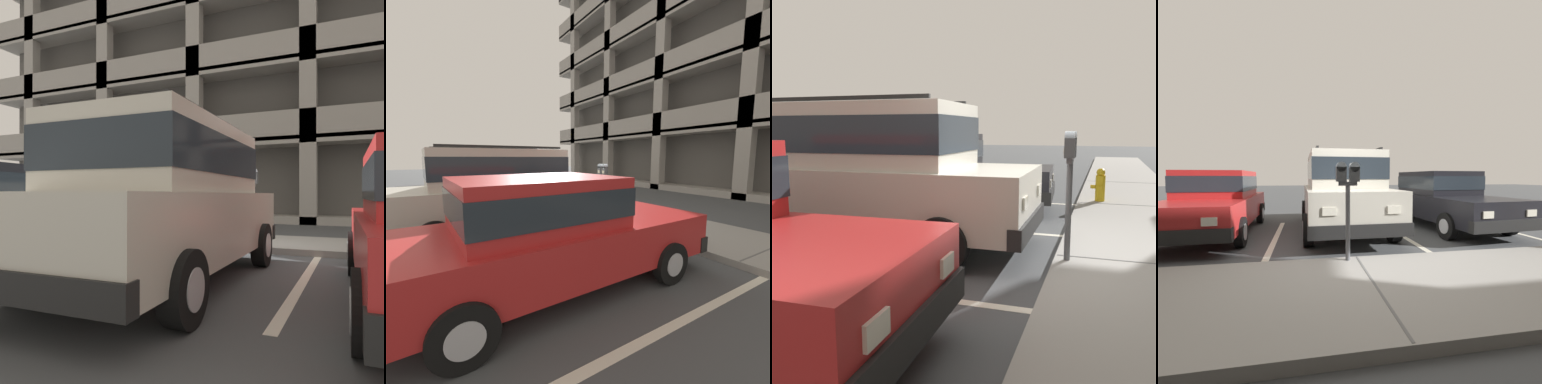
# 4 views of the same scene
# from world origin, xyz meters

# --- Properties ---
(ground_plane) EXTENTS (80.00, 80.00, 0.10)m
(ground_plane) POSITION_xyz_m (0.00, 0.00, -0.05)
(ground_plane) COLOR #444749
(sidewalk) EXTENTS (40.00, 2.20, 0.12)m
(sidewalk) POSITION_xyz_m (0.00, 1.30, 0.06)
(sidewalk) COLOR gray
(sidewalk) RESTS_ON ground_plane
(parking_stall_lines) EXTENTS (11.78, 4.80, 0.01)m
(parking_stall_lines) POSITION_xyz_m (1.46, -1.40, 0.00)
(parking_stall_lines) COLOR silver
(parking_stall_lines) RESTS_ON ground_plane
(silver_suv) EXTENTS (2.06, 4.80, 2.03)m
(silver_suv) POSITION_xyz_m (-0.14, -2.50, 1.09)
(silver_suv) COLOR beige
(silver_suv) RESTS_ON ground_plane
(red_sedan) EXTENTS (2.08, 4.60, 1.54)m
(red_sedan) POSITION_xyz_m (-3.01, -2.55, 0.82)
(red_sedan) COLOR black
(red_sedan) RESTS_ON ground_plane
(parking_meter_near) EXTENTS (0.35, 0.12, 1.49)m
(parking_meter_near) POSITION_xyz_m (0.16, 0.35, 1.23)
(parking_meter_near) COLOR #595B60
(parking_meter_near) RESTS_ON sidewalk
(parking_garage) EXTENTS (32.00, 10.00, 16.25)m
(parking_garage) POSITION_xyz_m (0.48, 12.77, 7.53)
(parking_garage) COLOR #54514D
(parking_garage) RESTS_ON ground_plane
(fire_hydrant) EXTENTS (0.30, 0.30, 0.70)m
(fire_hydrant) POSITION_xyz_m (-4.33, 0.65, 0.46)
(fire_hydrant) COLOR gold
(fire_hydrant) RESTS_ON sidewalk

